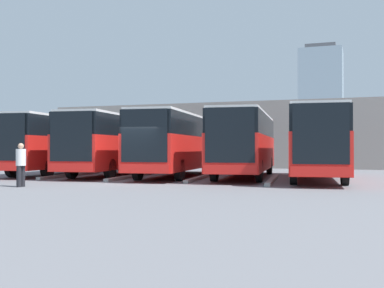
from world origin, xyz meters
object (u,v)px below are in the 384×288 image
at_px(bus_4, 61,143).
at_px(bus_0, 316,142).
at_px(bus_1, 245,142).
at_px(bus_2, 177,142).
at_px(bus_3, 117,143).
at_px(pedestrian, 21,163).

bearing_deg(bus_4, bus_0, 172.04).
bearing_deg(bus_1, bus_0, 162.65).
bearing_deg(bus_1, bus_2, -0.31).
distance_m(bus_1, bus_4, 11.29).
xyz_separation_m(bus_0, bus_2, (7.52, -0.31, 0.00)).
relative_size(bus_1, bus_2, 1.00).
bearing_deg(bus_4, bus_2, 172.96).
height_order(bus_2, bus_3, same).
height_order(bus_0, bus_4, same).
relative_size(bus_0, pedestrian, 6.55).
relative_size(bus_0, bus_4, 1.00).
distance_m(bus_3, pedestrian, 8.87).
bearing_deg(bus_1, bus_4, -4.79).
bearing_deg(bus_3, bus_4, -6.95).
relative_size(bus_1, pedestrian, 6.55).
bearing_deg(bus_2, bus_0, 171.12).
bearing_deg(bus_3, bus_2, 172.87).
height_order(bus_4, pedestrian, bus_4).
xyz_separation_m(bus_0, bus_3, (11.28, -0.34, 0.00)).
relative_size(bus_2, pedestrian, 6.55).
relative_size(bus_1, bus_4, 1.00).
relative_size(bus_2, bus_4, 1.00).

